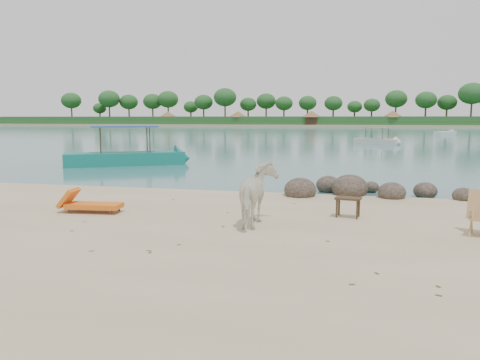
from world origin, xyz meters
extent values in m
plane|color=#386E70|center=(0.00, 90.00, 0.00)|extent=(400.00, 400.00, 0.00)
cube|color=tan|center=(0.00, 170.00, 0.00)|extent=(420.00, 90.00, 1.40)
cube|color=#1E4C1E|center=(0.00, 135.00, 1.90)|extent=(420.00, 18.00, 2.40)
ellipsoid|color=#322721|center=(0.73, 5.56, 0.20)|extent=(1.13, 1.24, 0.85)
ellipsoid|color=#322721|center=(2.43, 6.26, 0.22)|extent=(1.27, 1.40, 0.95)
ellipsoid|color=#322721|center=(3.83, 5.86, 0.17)|extent=(0.94, 1.04, 0.71)
ellipsoid|color=#322721|center=(5.03, 6.66, 0.14)|extent=(0.81, 0.90, 0.61)
ellipsoid|color=#322721|center=(6.13, 5.96, 0.13)|extent=(0.72, 0.79, 0.54)
ellipsoid|color=#322721|center=(1.63, 7.26, 0.16)|extent=(0.93, 1.02, 0.69)
ellipsoid|color=#322721|center=(3.23, 7.46, 0.10)|extent=(0.58, 0.63, 0.43)
imported|color=white|center=(0.16, 0.74, 0.79)|extent=(0.94, 1.91, 1.58)
plane|color=brown|center=(2.87, -2.46, 0.01)|extent=(0.14, 0.14, 0.00)
plane|color=brown|center=(0.71, 3.91, 0.01)|extent=(0.13, 0.13, 0.00)
plane|color=brown|center=(-4.11, -0.89, 0.01)|extent=(0.13, 0.13, 0.00)
plane|color=brown|center=(1.94, -0.47, 0.01)|extent=(0.13, 0.13, 0.00)
plane|color=brown|center=(-3.31, 3.77, 0.01)|extent=(0.11, 0.11, 0.00)
plane|color=brown|center=(-1.16, -1.48, 0.01)|extent=(0.14, 0.14, 0.00)
plane|color=brown|center=(-0.68, 0.38, 0.01)|extent=(0.13, 0.13, 0.00)
plane|color=brown|center=(-0.99, 2.04, 0.01)|extent=(0.14, 0.14, 0.00)
plane|color=brown|center=(3.80, -2.91, 0.01)|extent=(0.14, 0.14, 0.00)
plane|color=brown|center=(2.44, -3.12, 0.01)|extent=(0.13, 0.13, 0.00)
plane|color=brown|center=(3.74, -3.32, 0.01)|extent=(0.13, 0.13, 0.00)
plane|color=brown|center=(-1.53, -2.17, 0.01)|extent=(0.11, 0.11, 0.00)
plane|color=brown|center=(-2.74, -2.33, 0.01)|extent=(0.14, 0.14, 0.00)
plane|color=brown|center=(-4.37, 0.09, 0.01)|extent=(0.14, 0.14, 0.00)
plane|color=brown|center=(-1.60, -2.05, 0.01)|extent=(0.12, 0.12, 0.00)
camera|label=1|loc=(2.30, -10.70, 2.74)|focal=35.00mm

